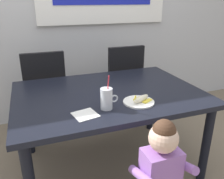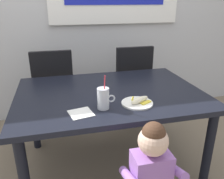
{
  "view_description": "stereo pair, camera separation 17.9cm",
  "coord_description": "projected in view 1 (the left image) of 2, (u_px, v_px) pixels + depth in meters",
  "views": [
    {
      "loc": [
        -0.58,
        -1.67,
        1.45
      ],
      "look_at": [
        -0.01,
        -0.11,
        0.79
      ],
      "focal_mm": 37.22,
      "sensor_mm": 36.0,
      "label": 1
    },
    {
      "loc": [
        -0.41,
        -1.73,
        1.45
      ],
      "look_at": [
        -0.01,
        -0.11,
        0.79
      ],
      "focal_mm": 37.22,
      "sensor_mm": 36.0,
      "label": 2
    }
  ],
  "objects": [
    {
      "name": "paper_napkin",
      "position": [
        85.0,
        115.0,
        1.53
      ],
      "size": [
        0.18,
        0.18,
        0.0
      ],
      "primitive_type": "cube",
      "rotation": [
        0.0,
        0.0,
        0.21
      ],
      "color": "white",
      "rests_on": "dining_table"
    },
    {
      "name": "dining_chair_left",
      "position": [
        45.0,
        89.0,
        2.51
      ],
      "size": [
        0.44,
        0.44,
        0.96
      ],
      "rotation": [
        0.0,
        0.0,
        3.14
      ],
      "color": "black",
      "rests_on": "ground"
    },
    {
      "name": "dining_table",
      "position": [
        109.0,
        101.0,
        1.94
      ],
      "size": [
        1.51,
        1.06,
        0.73
      ],
      "color": "black",
      "rests_on": "ground"
    },
    {
      "name": "toddler_standing",
      "position": [
        161.0,
        167.0,
        1.36
      ],
      "size": [
        0.33,
        0.24,
        0.84
      ],
      "color": "#3F4760",
      "rests_on": "ground"
    },
    {
      "name": "ground_plane",
      "position": [
        109.0,
        164.0,
        2.18
      ],
      "size": [
        24.0,
        24.0,
        0.0
      ],
      "primitive_type": "plane",
      "color": "#7A6B56"
    },
    {
      "name": "snack_plate",
      "position": [
        139.0,
        102.0,
        1.71
      ],
      "size": [
        0.23,
        0.23,
        0.01
      ],
      "primitive_type": "cylinder",
      "color": "white",
      "rests_on": "dining_table"
    },
    {
      "name": "milk_cup",
      "position": [
        107.0,
        100.0,
        1.59
      ],
      "size": [
        0.13,
        0.08,
        0.25
      ],
      "color": "silver",
      "rests_on": "dining_table"
    },
    {
      "name": "dining_chair_right",
      "position": [
        122.0,
        79.0,
        2.79
      ],
      "size": [
        0.44,
        0.44,
        0.96
      ],
      "rotation": [
        0.0,
        0.0,
        3.14
      ],
      "color": "black",
      "rests_on": "ground"
    },
    {
      "name": "peeled_banana",
      "position": [
        141.0,
        99.0,
        1.7
      ],
      "size": [
        0.18,
        0.14,
        0.07
      ],
      "rotation": [
        0.0,
        0.0,
        0.48
      ],
      "color": "#F4EAC6",
      "rests_on": "snack_plate"
    }
  ]
}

